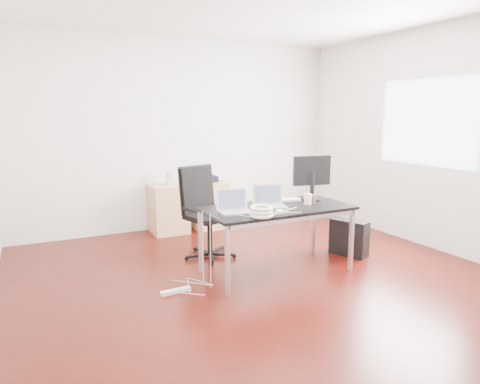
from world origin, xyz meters
name	(u,v)px	position (x,y,z in m)	size (l,w,h in m)	color
room_shell	(268,146)	(0.04, 0.00, 1.40)	(5.00, 5.00, 5.00)	#320905
desk	(277,212)	(0.25, 0.17, 0.68)	(1.60, 0.80, 0.73)	black
office_chair	(205,207)	(-0.24, 1.03, 0.61)	(0.60, 0.61, 1.08)	black
filing_cabinet_left	(169,209)	(-0.32, 2.23, 0.35)	(0.50, 0.50, 0.70)	tan
filing_cabinet_right	(208,205)	(0.30, 2.23, 0.35)	(0.50, 0.50, 0.70)	tan
pc_tower	(349,237)	(1.35, 0.25, 0.22)	(0.20, 0.45, 0.44)	black
wastebasket	(203,219)	(0.21, 2.23, 0.14)	(0.24, 0.24, 0.28)	black
power_strip	(176,291)	(-0.92, 0.11, 0.02)	(0.30, 0.06, 0.04)	white
laptop_left	(235,207)	(-0.27, 0.14, 0.79)	(0.36, 0.29, 0.23)	silver
laptop_right	(270,202)	(0.19, 0.21, 0.79)	(0.39, 0.33, 0.23)	silver
monitor	(312,175)	(0.82, 0.33, 1.01)	(0.45, 0.26, 0.51)	black
keyboard	(281,200)	(0.46, 0.41, 0.74)	(0.44, 0.14, 0.02)	white
cup_white	(308,199)	(0.62, 0.12, 0.79)	(0.08, 0.08, 0.12)	white
cup_brown	(312,199)	(0.70, 0.15, 0.78)	(0.08, 0.08, 0.10)	brown
cable_coil	(261,211)	(-0.12, -0.15, 0.78)	(0.24, 0.24, 0.11)	white
power_adapter	(280,212)	(0.13, -0.09, 0.74)	(0.07, 0.07, 0.03)	white
speaker	(170,178)	(-0.28, 2.28, 0.79)	(0.09, 0.08, 0.18)	#9E9E9E
navy_garment	(207,179)	(0.30, 2.27, 0.74)	(0.30, 0.24, 0.09)	black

